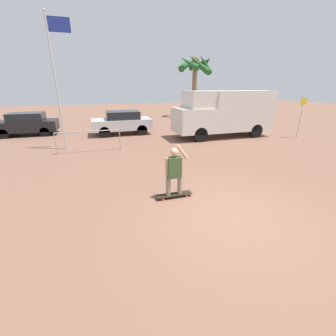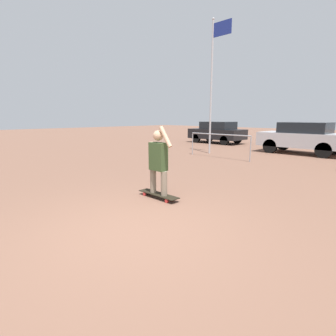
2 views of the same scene
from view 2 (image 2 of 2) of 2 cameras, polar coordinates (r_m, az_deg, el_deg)
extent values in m
plane|color=brown|center=(4.39, -7.31, -13.36)|extent=(80.00, 80.00, 0.00)
cube|color=black|center=(5.95, -2.08, -5.72)|extent=(1.10, 0.26, 0.02)
cylinder|color=red|center=(6.17, -5.15, -5.64)|extent=(0.08, 0.03, 0.08)
cylinder|color=red|center=(6.30, -3.63, -5.26)|extent=(0.08, 0.03, 0.08)
cylinder|color=red|center=(5.64, -0.32, -7.19)|extent=(0.08, 0.03, 0.08)
cylinder|color=red|center=(5.79, 1.21, -6.71)|extent=(0.08, 0.03, 0.08)
cylinder|color=gray|center=(6.01, -3.26, -2.79)|extent=(0.14, 0.14, 0.55)
cylinder|color=gray|center=(5.75, -0.88, -3.40)|extent=(0.14, 0.14, 0.55)
cube|color=#384C28|center=(5.76, -2.14, 2.52)|extent=(0.40, 0.22, 0.61)
sphere|color=tan|center=(5.71, -2.17, 7.08)|extent=(0.22, 0.22, 0.22)
cylinder|color=tan|center=(5.93, -3.65, 3.08)|extent=(0.09, 0.09, 0.55)
cylinder|color=tan|center=(5.55, -0.55, 6.81)|extent=(0.36, 0.09, 0.45)
cylinder|color=black|center=(14.37, 21.36, 4.48)|extent=(0.71, 0.22, 0.71)
cylinder|color=black|center=(15.90, 23.81, 4.87)|extent=(0.71, 0.22, 0.71)
cylinder|color=black|center=(13.58, 30.78, 3.35)|extent=(0.71, 0.22, 0.71)
cylinder|color=black|center=(15.19, 32.38, 3.84)|extent=(0.71, 0.22, 0.71)
cube|color=#BCBCC1|center=(14.68, 27.14, 5.50)|extent=(3.93, 1.88, 0.69)
cube|color=black|center=(14.62, 27.72, 7.79)|extent=(2.16, 1.66, 0.51)
cylinder|color=black|center=(18.91, 6.17, 6.43)|extent=(0.61, 0.22, 0.61)
cylinder|color=black|center=(20.17, 9.05, 6.64)|extent=(0.61, 0.22, 0.61)
cylinder|color=black|center=(17.53, 12.19, 5.88)|extent=(0.61, 0.22, 0.61)
cylinder|color=black|center=(18.88, 14.85, 6.12)|extent=(0.61, 0.22, 0.61)
cube|color=black|center=(18.82, 10.55, 7.31)|extent=(3.80, 1.82, 0.67)
cube|color=black|center=(18.74, 10.85, 9.09)|extent=(2.09, 1.60, 0.51)
cylinder|color=#B7B7BC|center=(13.38, 9.39, 16.46)|extent=(0.09, 0.09, 6.20)
sphere|color=#B7B7BC|center=(14.04, 9.85, 29.36)|extent=(0.12, 0.12, 0.12)
cube|color=navy|center=(13.60, 11.78, 27.65)|extent=(0.95, 0.02, 0.62)
cylinder|color=#99999E|center=(11.86, 11.10, 7.19)|extent=(3.04, 0.05, 0.05)
cylinder|color=#99999E|center=(12.82, 5.35, 5.26)|extent=(0.04, 0.04, 1.05)
cylinder|color=#99999E|center=(11.13, 17.51, 3.92)|extent=(0.04, 0.04, 1.05)
camera|label=1|loc=(6.58, -63.90, 16.78)|focal=24.00mm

